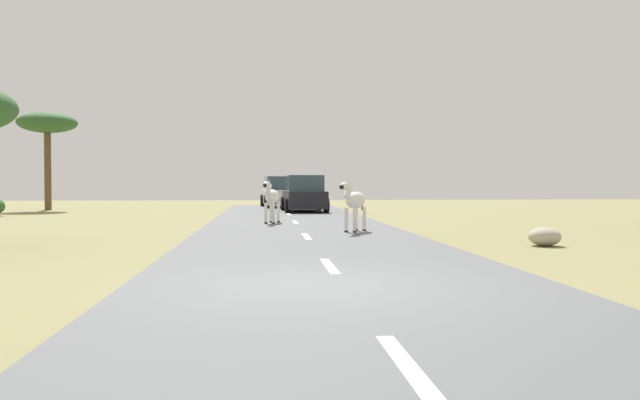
# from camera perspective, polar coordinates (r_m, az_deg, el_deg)

# --- Properties ---
(ground_plane) EXTENTS (90.00, 90.00, 0.00)m
(ground_plane) POSITION_cam_1_polar(r_m,az_deg,el_deg) (8.95, 0.71, -7.73)
(ground_plane) COLOR olive
(road) EXTENTS (6.00, 64.00, 0.05)m
(road) POSITION_cam_1_polar(r_m,az_deg,el_deg) (8.97, 2.11, -7.55)
(road) COLOR #56595B
(road) RESTS_ON ground_plane
(lane_markings) EXTENTS (0.16, 56.00, 0.01)m
(lane_markings) POSITION_cam_1_polar(r_m,az_deg,el_deg) (7.99, 2.99, -8.48)
(lane_markings) COLOR silver
(lane_markings) RESTS_ON road
(zebra_0) EXTENTS (0.69, 1.55, 1.49)m
(zebra_0) POSITION_cam_1_polar(r_m,az_deg,el_deg) (22.46, -4.25, 0.25)
(zebra_0) COLOR silver
(zebra_0) RESTS_ON road
(zebra_2) EXTENTS (1.03, 1.39, 1.46)m
(zebra_2) POSITION_cam_1_polar(r_m,az_deg,el_deg) (18.48, 2.99, -0.09)
(zebra_2) COLOR silver
(zebra_2) RESTS_ON road
(car_0) EXTENTS (2.16, 4.41, 1.74)m
(car_0) POSITION_cam_1_polar(r_m,az_deg,el_deg) (31.45, -1.39, 0.45)
(car_0) COLOR black
(car_0) RESTS_ON road
(car_1) EXTENTS (2.28, 4.46, 1.74)m
(car_1) POSITION_cam_1_polar(r_m,az_deg,el_deg) (37.25, -3.48, 0.61)
(car_1) COLOR white
(car_1) RESTS_ON road
(tree_3) EXTENTS (3.04, 3.04, 5.11)m
(tree_3) POSITION_cam_1_polar(r_m,az_deg,el_deg) (37.33, -22.66, 6.05)
(tree_3) COLOR brown
(tree_3) RESTS_ON ground_plane
(rock_1) EXTENTS (0.72, 0.74, 0.43)m
(rock_1) POSITION_cam_1_polar(r_m,az_deg,el_deg) (15.71, 18.97, -3.03)
(rock_1) COLOR #A89E8C
(rock_1) RESTS_ON ground_plane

